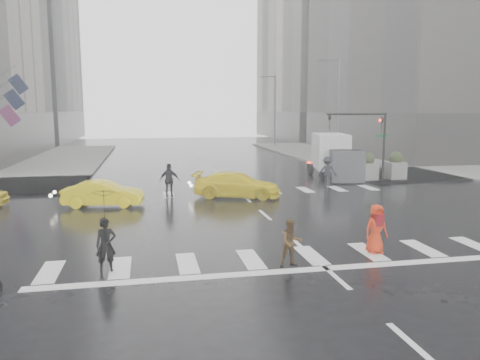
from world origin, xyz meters
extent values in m
plane|color=black|center=(0.00, 0.00, 0.00)|extent=(120.00, 120.00, 0.00)
cube|color=gray|center=(19.50, 17.50, 0.07)|extent=(35.00, 35.00, 0.15)
cube|color=#2C2A27|center=(29.00, 27.00, 2.20)|extent=(26.05, 26.05, 4.40)
cube|color=#AFA999|center=(29.00, 56.00, 18.00)|extent=(26.00, 26.00, 36.00)
cube|color=#2C2A27|center=(29.00, 56.00, 2.20)|extent=(26.05, 26.05, 4.40)
cylinder|color=black|center=(10.00, 8.00, 2.25)|extent=(0.16, 0.16, 4.50)
cylinder|color=black|center=(8.00, 8.00, 4.40)|extent=(4.00, 0.12, 0.12)
imported|color=black|center=(9.75, 8.00, 3.70)|extent=(0.16, 0.20, 1.00)
imported|color=black|center=(6.20, 8.00, 3.90)|extent=(0.16, 0.20, 1.00)
sphere|color=#FF190C|center=(9.65, 8.00, 4.00)|extent=(0.20, 0.20, 0.20)
cube|color=#0C5522|center=(10.00, 8.30, 3.00)|extent=(0.90, 0.03, 0.22)
cylinder|color=#59595B|center=(11.00, 18.00, 4.50)|extent=(0.20, 0.20, 9.00)
cylinder|color=#59595B|center=(10.10, 18.00, 8.80)|extent=(1.80, 0.12, 0.12)
cube|color=#59595B|center=(9.20, 18.00, 8.70)|extent=(0.50, 0.22, 0.15)
cylinder|color=#59595B|center=(11.00, 38.00, 4.50)|extent=(0.20, 0.20, 9.00)
cylinder|color=#59595B|center=(10.10, 38.00, 8.80)|extent=(1.80, 0.12, 0.12)
cube|color=#59595B|center=(9.20, 38.00, 8.70)|extent=(0.50, 0.22, 0.15)
cube|color=gray|center=(7.00, 8.20, 0.70)|extent=(1.10, 1.10, 1.10)
sphere|color=black|center=(7.00, 8.20, 1.50)|extent=(0.90, 0.90, 0.90)
cube|color=gray|center=(9.00, 8.20, 0.70)|extent=(1.10, 1.10, 1.10)
sphere|color=black|center=(9.00, 8.20, 1.50)|extent=(0.90, 0.90, 0.90)
cube|color=gray|center=(11.00, 8.20, 0.70)|extent=(1.10, 1.10, 1.10)
sphere|color=black|center=(11.00, 8.20, 1.50)|extent=(0.90, 0.90, 0.90)
cube|color=red|center=(-14.80, 17.00, 4.25)|extent=(1.54, 0.02, 1.66)
cube|color=#0D1633|center=(-14.80, 18.50, 5.45)|extent=(1.54, 0.02, 1.66)
cylinder|color=#59595B|center=(-15.90, 20.00, 7.40)|extent=(2.00, 0.06, 1.43)
cube|color=#0D1633|center=(-14.80, 20.00, 6.65)|extent=(1.54, 0.02, 1.66)
imported|color=black|center=(-6.37, -6.27, 0.79)|extent=(0.63, 0.47, 1.59)
imported|color=black|center=(-6.37, -6.27, 1.99)|extent=(1.11, 1.12, 0.88)
imported|color=#4A341A|center=(-0.93, -6.80, 0.71)|extent=(0.70, 0.55, 1.43)
imported|color=red|center=(2.17, -6.15, 0.81)|extent=(0.84, 0.58, 1.62)
cube|color=maroon|center=(2.17, -6.33, 1.15)|extent=(0.29, 0.18, 0.40)
imported|color=black|center=(-3.97, 5.20, 0.92)|extent=(1.17, 0.83, 1.83)
imported|color=black|center=(5.76, 7.02, 0.92)|extent=(1.35, 1.05, 1.84)
imported|color=yellow|center=(-7.26, 3.39, 0.63)|extent=(3.95, 1.82, 1.26)
imported|color=yellow|center=(-0.40, 4.52, 0.68)|extent=(4.53, 3.17, 1.36)
cube|color=silver|center=(7.50, 10.91, 1.81)|extent=(2.12, 4.07, 2.39)
cube|color=#2B2B2F|center=(7.50, 8.08, 1.11)|extent=(2.03, 1.59, 2.03)
cube|color=black|center=(7.50, 8.08, 1.72)|extent=(1.77, 0.80, 0.80)
cylinder|color=black|center=(6.57, 7.90, 0.40)|extent=(0.25, 0.80, 0.80)
cylinder|color=black|center=(8.43, 7.90, 0.40)|extent=(0.25, 0.80, 0.80)
cylinder|color=black|center=(6.57, 9.84, 0.40)|extent=(0.25, 0.80, 0.80)
cylinder|color=black|center=(8.43, 9.84, 0.40)|extent=(0.25, 0.80, 0.80)
cylinder|color=black|center=(6.57, 12.32, 0.40)|extent=(0.25, 0.80, 0.80)
cylinder|color=black|center=(8.43, 12.32, 0.40)|extent=(0.25, 0.80, 0.80)
camera|label=1|loc=(-5.13, -19.87, 4.66)|focal=35.00mm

